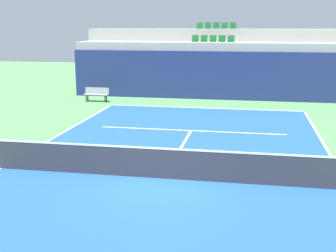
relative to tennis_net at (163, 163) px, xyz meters
The scene contains 13 objects.
ground_plane 0.51m from the tennis_net, ahead, with size 80.00×80.00×0.00m, color #4C8C4C.
court_surface 0.50m from the tennis_net, ahead, with size 11.00×24.00×0.01m, color #1E4C99.
baseline_far 11.96m from the tennis_net, 90.00° to the left, with size 11.00×0.10×0.00m, color white.
sideline_left 5.47m from the tennis_net, behind, with size 0.10×24.00×0.00m, color white.
service_line_far 6.42m from the tennis_net, 90.00° to the left, with size 8.26×0.10×0.00m, color white.
centre_service_line 3.24m from the tennis_net, 90.00° to the left, with size 0.10×6.40×0.00m, color white.
back_wall 15.18m from the tennis_net, 90.00° to the left, with size 17.74×0.30×3.00m, color navy.
stands_tier_lower 16.55m from the tennis_net, 90.00° to the left, with size 17.74×2.40×3.50m, color #9E9E99.
stands_tier_upper 18.97m from the tennis_net, 90.00° to the left, with size 17.74×2.40×4.33m, color #9E9E99.
seating_row_lower 16.89m from the tennis_net, 90.00° to the left, with size 2.76×0.44×0.44m.
seating_row_upper 19.40m from the tennis_net, 90.00° to the left, with size 2.76×0.44×0.44m.
tennis_net is the anchor object (origin of this frame).
player_bench 14.63m from the tennis_net, 117.39° to the left, with size 1.50×0.40×0.85m.
Camera 1 is at (2.52, -12.62, 4.60)m, focal length 47.45 mm.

